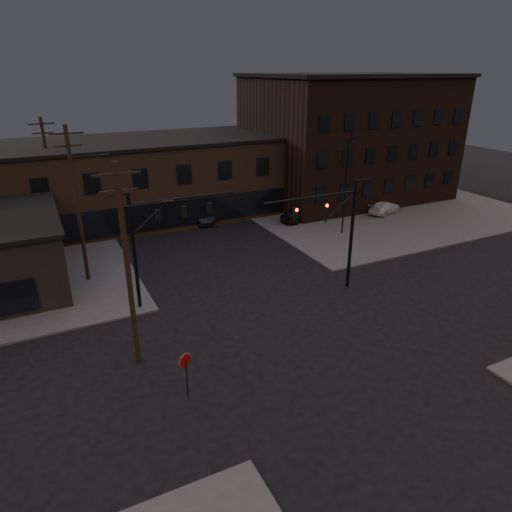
% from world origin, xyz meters
% --- Properties ---
extents(ground, '(140.00, 140.00, 0.00)m').
position_xyz_m(ground, '(0.00, 0.00, 0.00)').
color(ground, black).
rests_on(ground, ground).
extents(sidewalk_ne, '(30.00, 30.00, 0.15)m').
position_xyz_m(sidewalk_ne, '(22.00, 22.00, 0.07)').
color(sidewalk_ne, '#474744').
rests_on(sidewalk_ne, ground).
extents(building_row, '(40.00, 12.00, 8.00)m').
position_xyz_m(building_row, '(0.00, 28.00, 4.00)').
color(building_row, '#4D3A29').
rests_on(building_row, ground).
extents(building_right, '(22.00, 16.00, 14.00)m').
position_xyz_m(building_right, '(22.00, 26.00, 7.00)').
color(building_right, black).
rests_on(building_right, ground).
extents(traffic_signal_near, '(7.12, 0.24, 8.00)m').
position_xyz_m(traffic_signal_near, '(5.36, 4.50, 4.93)').
color(traffic_signal_near, black).
rests_on(traffic_signal_near, ground).
extents(traffic_signal_far, '(7.12, 0.24, 8.00)m').
position_xyz_m(traffic_signal_far, '(-6.72, 8.00, 5.01)').
color(traffic_signal_far, black).
rests_on(traffic_signal_far, ground).
extents(stop_sign, '(0.72, 0.33, 2.48)m').
position_xyz_m(stop_sign, '(-8.00, -1.99, 1.84)').
color(stop_sign, black).
rests_on(stop_sign, ground).
extents(utility_pole_near, '(3.70, 0.28, 11.00)m').
position_xyz_m(utility_pole_near, '(-9.43, 2.00, 5.87)').
color(utility_pole_near, black).
rests_on(utility_pole_near, ground).
extents(utility_pole_mid, '(3.70, 0.28, 11.50)m').
position_xyz_m(utility_pole_mid, '(-10.44, 14.00, 6.13)').
color(utility_pole_mid, black).
rests_on(utility_pole_mid, ground).
extents(utility_pole_far, '(2.20, 0.28, 11.00)m').
position_xyz_m(utility_pole_far, '(-11.50, 26.00, 5.78)').
color(utility_pole_far, black).
rests_on(utility_pole_far, ground).
extents(lot_light_a, '(1.50, 0.28, 9.14)m').
position_xyz_m(lot_light_a, '(13.00, 14.00, 5.51)').
color(lot_light_a, black).
rests_on(lot_light_a, ground).
extents(lot_light_b, '(1.50, 0.28, 9.14)m').
position_xyz_m(lot_light_b, '(19.00, 19.00, 5.51)').
color(lot_light_b, black).
rests_on(lot_light_b, ground).
extents(parked_car_lot_a, '(4.58, 3.11, 1.45)m').
position_xyz_m(parked_car_lot_a, '(11.10, 19.14, 0.87)').
color(parked_car_lot_a, black).
rests_on(parked_car_lot_a, sidewalk_ne).
extents(parked_car_lot_b, '(4.78, 3.05, 1.29)m').
position_xyz_m(parked_car_lot_b, '(21.07, 17.23, 0.79)').
color(parked_car_lot_b, silver).
rests_on(parked_car_lot_b, sidewalk_ne).
extents(car_crossing, '(2.22, 4.92, 1.57)m').
position_xyz_m(car_crossing, '(2.23, 23.81, 0.78)').
color(car_crossing, black).
rests_on(car_crossing, ground).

